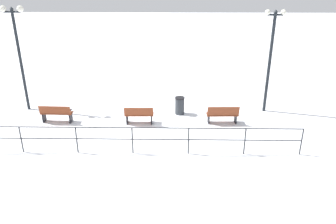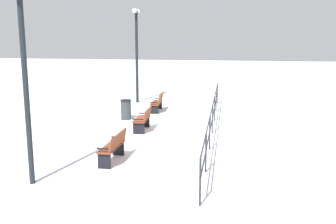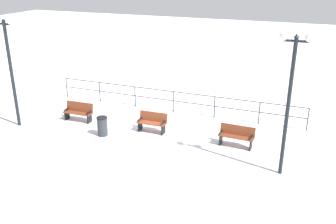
% 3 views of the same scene
% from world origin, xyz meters
% --- Properties ---
extents(ground_plane, '(80.00, 80.00, 0.00)m').
position_xyz_m(ground_plane, '(0.00, 0.00, 0.00)').
color(ground_plane, white).
rests_on(ground_plane, ground).
extents(bench_nearest, '(0.55, 1.51, 0.93)m').
position_xyz_m(bench_nearest, '(-0.03, -3.98, 0.48)').
color(bench_nearest, brown).
rests_on(bench_nearest, ground).
extents(bench_second, '(0.58, 1.38, 0.92)m').
position_xyz_m(bench_second, '(-0.14, -0.00, 0.47)').
color(bench_second, brown).
rests_on(bench_second, ground).
extents(bench_third, '(0.54, 1.53, 0.92)m').
position_xyz_m(bench_third, '(-0.07, 3.98, 0.49)').
color(bench_third, brown).
rests_on(bench_third, ground).
extents(lamppost_near, '(0.25, 0.98, 5.11)m').
position_xyz_m(lamppost_near, '(1.56, -6.36, 3.17)').
color(lamppost_near, black).
rests_on(lamppost_near, ground).
extents(lamppost_middle, '(0.31, 1.12, 5.27)m').
position_xyz_m(lamppost_middle, '(1.56, 6.01, 3.59)').
color(lamppost_middle, black).
rests_on(lamppost_middle, ground).
extents(waterfront_railing, '(0.05, 13.51, 1.16)m').
position_xyz_m(waterfront_railing, '(-2.89, 0.00, 0.78)').
color(waterfront_railing, '#26282D').
rests_on(waterfront_railing, ground).
extents(trash_bin, '(0.48, 0.48, 0.90)m').
position_xyz_m(trash_bin, '(1.08, -1.95, 0.45)').
color(trash_bin, '#2D3338').
rests_on(trash_bin, ground).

